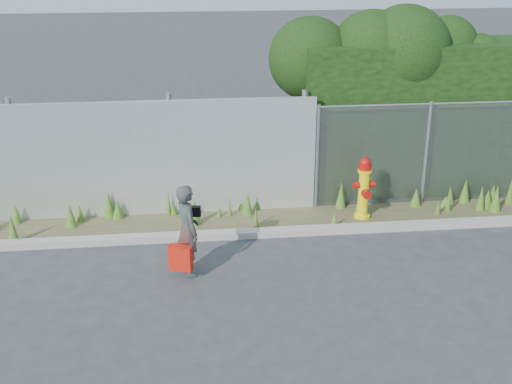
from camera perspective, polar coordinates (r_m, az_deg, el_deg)
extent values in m
plane|color=#373739|center=(9.79, 2.70, -8.39)|extent=(80.00, 80.00, 0.00)
cube|color=#9C958D|center=(11.34, 1.28, -3.62)|extent=(16.00, 0.22, 0.12)
cube|color=#4E472C|center=(11.90, 0.89, -2.64)|extent=(16.00, 1.20, 0.01)
cone|color=#3B651E|center=(11.72, -5.48, -1.81)|extent=(0.22, 0.22, 0.51)
cone|color=#3B651E|center=(12.25, -12.95, -1.16)|extent=(0.21, 0.21, 0.53)
cone|color=#3B651E|center=(13.32, 18.09, 0.07)|extent=(0.22, 0.22, 0.49)
cone|color=#3B651E|center=(12.28, 9.19, -0.98)|extent=(0.18, 0.18, 0.47)
cone|color=#3B651E|center=(13.06, 20.57, -0.58)|extent=(0.22, 0.22, 0.53)
cone|color=#3B651E|center=(12.54, -20.53, -1.87)|extent=(0.18, 0.18, 0.38)
cone|color=#3B651E|center=(13.39, 20.30, -0.26)|extent=(0.22, 0.22, 0.43)
cone|color=#3B651E|center=(13.02, 19.37, -0.56)|extent=(0.17, 0.17, 0.50)
cone|color=#3B651E|center=(11.71, 7.00, -2.47)|extent=(0.14, 0.14, 0.30)
cone|color=#3B651E|center=(12.29, -15.41, -1.84)|extent=(0.18, 0.18, 0.33)
cone|color=#3B651E|center=(13.18, 16.87, -0.41)|extent=(0.18, 0.18, 0.32)
cone|color=#3B651E|center=(12.06, -16.16, -2.05)|extent=(0.22, 0.22, 0.46)
cone|color=#3B651E|center=(13.04, 16.50, -0.85)|extent=(0.23, 0.23, 0.22)
cone|color=#3B651E|center=(12.24, -7.37, -1.61)|extent=(0.18, 0.18, 0.21)
cone|color=#3B651E|center=(12.36, 0.09, -0.55)|extent=(0.16, 0.16, 0.46)
cone|color=#3B651E|center=(12.76, 16.77, -0.63)|extent=(0.11, 0.11, 0.53)
cone|color=#3B651E|center=(13.57, 21.68, 0.04)|extent=(0.17, 0.17, 0.52)
cone|color=#3B651E|center=(12.35, -1.36, -0.81)|extent=(0.18, 0.18, 0.37)
cone|color=#3B651E|center=(12.23, -12.19, -1.55)|extent=(0.23, 0.23, 0.37)
cone|color=#3B651E|center=(11.60, -0.02, -2.19)|extent=(0.10, 0.10, 0.43)
cone|color=#3B651E|center=(12.62, 15.89, -1.36)|extent=(0.11, 0.11, 0.29)
cone|color=#3B651E|center=(12.08, -0.77, -1.12)|extent=(0.22, 0.22, 0.45)
cone|color=#3B651E|center=(12.06, -2.35, -1.37)|extent=(0.08, 0.08, 0.38)
cone|color=#3B651E|center=(12.06, -3.30, -1.82)|extent=(0.10, 0.10, 0.21)
cone|color=#3B651E|center=(11.72, -20.84, -3.12)|extent=(0.19, 0.19, 0.55)
cone|color=#3B651E|center=(12.16, -7.78, -1.02)|extent=(0.08, 0.08, 0.52)
cone|color=#3B651E|center=(12.51, 7.56, -0.33)|extent=(0.21, 0.21, 0.52)
cone|color=#3B651E|center=(12.88, 14.02, -0.51)|extent=(0.23, 0.23, 0.37)
cone|color=#3B651E|center=(13.21, 19.89, -0.63)|extent=(0.23, 0.23, 0.37)
cone|color=#3B651E|center=(11.93, -6.24, -1.52)|extent=(0.09, 0.09, 0.47)
cube|color=silver|center=(12.12, -14.89, 2.62)|extent=(8.50, 0.08, 2.20)
cylinder|color=gray|center=(12.47, -20.53, 2.73)|extent=(0.10, 0.10, 2.30)
cylinder|color=gray|center=(12.08, -7.55, 3.37)|extent=(0.10, 0.10, 2.30)
cylinder|color=gray|center=(12.28, 4.21, 3.79)|extent=(0.10, 0.10, 2.30)
cube|color=gray|center=(13.28, 19.12, 3.33)|extent=(6.50, 0.03, 2.00)
cylinder|color=gray|center=(13.02, 19.65, 7.51)|extent=(6.50, 0.04, 0.04)
cylinder|color=gray|center=(12.25, 5.45, 3.10)|extent=(0.07, 0.07, 2.05)
cylinder|color=gray|center=(12.86, 14.89, 3.35)|extent=(0.07, 0.07, 2.05)
cube|color=black|center=(14.14, 18.80, 6.56)|extent=(7.30, 1.60, 3.00)
sphere|color=black|center=(13.05, 4.81, 11.75)|extent=(1.66, 1.66, 1.66)
sphere|color=black|center=(13.14, 10.19, 12.21)|extent=(1.63, 1.63, 1.63)
sphere|color=black|center=(13.24, 13.06, 12.10)|extent=(1.81, 1.81, 1.81)
sphere|color=black|center=(13.81, 16.63, 12.34)|extent=(1.22, 1.22, 1.22)
sphere|color=black|center=(13.93, 18.88, 10.61)|extent=(1.28, 1.28, 1.28)
sphere|color=black|center=(14.48, 21.56, 10.33)|extent=(1.11, 1.11, 1.11)
cylinder|color=yellow|center=(12.22, 9.39, -2.14)|extent=(0.30, 0.30, 0.06)
cylinder|color=yellow|center=(12.06, 9.51, -0.28)|extent=(0.19, 0.19, 0.92)
cylinder|color=yellow|center=(11.89, 9.65, 1.87)|extent=(0.26, 0.26, 0.05)
cylinder|color=#B20F0A|center=(11.87, 9.67, 2.21)|extent=(0.23, 0.23, 0.11)
sphere|color=#B20F0A|center=(11.84, 9.70, 2.55)|extent=(0.20, 0.20, 0.20)
cylinder|color=#B20F0A|center=(11.81, 9.73, 3.05)|extent=(0.05, 0.05, 0.05)
cylinder|color=#B20F0A|center=(11.94, 8.88, 0.62)|extent=(0.11, 0.12, 0.12)
cylinder|color=#B20F0A|center=(12.03, 10.27, 0.68)|extent=(0.11, 0.12, 0.12)
cylinder|color=#B20F0A|center=(11.90, 9.73, -0.19)|extent=(0.16, 0.13, 0.16)
imported|color=#0E5D57|center=(9.88, -6.10, -3.39)|extent=(0.51, 0.62, 1.47)
cube|color=#B5260A|center=(9.84, -6.72, -5.85)|extent=(0.36, 0.13, 0.40)
cylinder|color=#B5260A|center=(9.72, -6.79, -4.47)|extent=(0.17, 0.02, 0.02)
cube|color=black|center=(10.00, -5.55, -1.71)|extent=(0.22, 0.09, 0.16)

